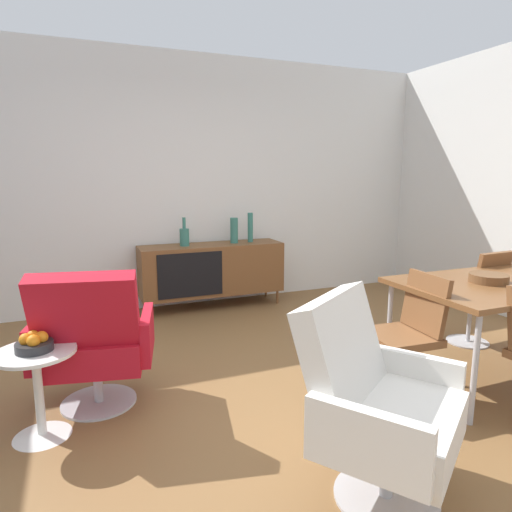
{
  "coord_description": "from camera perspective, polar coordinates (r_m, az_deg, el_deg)",
  "views": [
    {
      "loc": [
        -1.02,
        -2.45,
        1.48
      ],
      "look_at": [
        0.17,
        0.48,
        0.91
      ],
      "focal_mm": 31.24,
      "sensor_mm": 36.0,
      "label": 1
    }
  ],
  "objects": [
    {
      "name": "vase_sculptural_dark",
      "position": [
        4.92,
        -9.15,
        2.51
      ],
      "size": [
        0.1,
        0.1,
        0.31
      ],
      "color": "#337266",
      "rests_on": "sideboard"
    },
    {
      "name": "armchair_black_shell",
      "position": [
        2.2,
        15.09,
        -17.52
      ],
      "size": [
        0.9,
        0.89,
        0.95
      ],
      "color": "silver",
      "rests_on": "ground_plane"
    },
    {
      "name": "lounge_chair_red",
      "position": [
        3.02,
        -20.17,
        -10.0
      ],
      "size": [
        0.81,
        0.76,
        0.95
      ],
      "color": "red",
      "rests_on": "ground_plane"
    },
    {
      "name": "dining_table",
      "position": [
        3.68,
        29.65,
        -3.4
      ],
      "size": [
        1.6,
        0.9,
        0.74
      ],
      "color": "brown",
      "rests_on": "ground_plane"
    },
    {
      "name": "dining_chair_near_window",
      "position": [
        3.1,
        18.9,
        -9.33
      ],
      "size": [
        0.45,
        0.42,
        0.86
      ],
      "color": "brown",
      "rests_on": "ground_plane"
    },
    {
      "name": "wall_back",
      "position": [
        5.15,
        -10.74,
        9.22
      ],
      "size": [
        6.8,
        0.12,
        2.8
      ],
      "primitive_type": "cube",
      "color": "silver",
      "rests_on": "ground_plane"
    },
    {
      "name": "vase_ceramic_small",
      "position": [
        5.07,
        -2.82,
        3.29
      ],
      "size": [
        0.09,
        0.09,
        0.29
      ],
      "color": "#337266",
      "rests_on": "sideboard"
    },
    {
      "name": "fruit_bowl",
      "position": [
        2.8,
        -26.55,
        -9.96
      ],
      "size": [
        0.2,
        0.2,
        0.11
      ],
      "color": "#262628",
      "rests_on": "side_table_round"
    },
    {
      "name": "side_table_round",
      "position": [
        2.89,
        -26.14,
        -14.48
      ],
      "size": [
        0.44,
        0.44,
        0.52
      ],
      "color": "white",
      "rests_on": "ground_plane"
    },
    {
      "name": "sideboard",
      "position": [
        5.05,
        -5.7,
        -1.65
      ],
      "size": [
        1.6,
        0.45,
        0.72
      ],
      "color": "brown",
      "rests_on": "ground_plane"
    },
    {
      "name": "dining_chair_back_right",
      "position": [
        4.34,
        26.55,
        -4.31
      ],
      "size": [
        0.42,
        0.45,
        0.86
      ],
      "color": "brown",
      "rests_on": "ground_plane"
    },
    {
      "name": "vase_cobalt",
      "position": [
        5.13,
        -0.74,
        3.68
      ],
      "size": [
        0.06,
        0.06,
        0.34
      ],
      "color": "#337266",
      "rests_on": "sideboard"
    },
    {
      "name": "wooden_bowl_on_table",
      "position": [
        3.53,
        27.62,
        -2.54
      ],
      "size": [
        0.26,
        0.26,
        0.06
      ],
      "primitive_type": "cylinder",
      "color": "brown",
      "rests_on": "dining_table"
    },
    {
      "name": "ground_plane",
      "position": [
        3.04,
        0.55,
        -18.88
      ],
      "size": [
        8.32,
        8.32,
        0.0
      ],
      "primitive_type": "plane",
      "color": "brown"
    }
  ]
}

